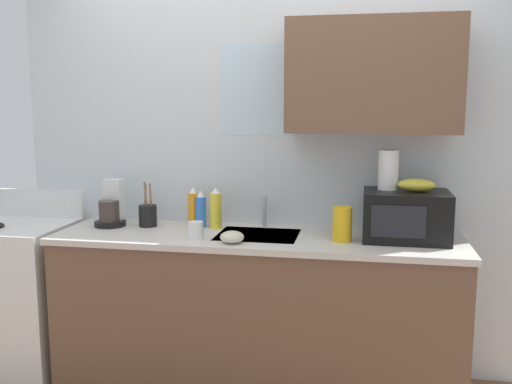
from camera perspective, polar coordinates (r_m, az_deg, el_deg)
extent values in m
cube|color=silver|center=(3.52, 1.07, 2.46)|extent=(3.09, 0.10, 2.50)
cube|color=brown|center=(3.24, 11.65, 11.32)|extent=(0.94, 0.32, 0.62)
cube|color=silver|center=(3.46, 1.09, 10.24)|extent=(0.56, 0.02, 0.55)
cube|color=brown|center=(3.37, 0.00, -12.14)|extent=(2.29, 0.60, 0.86)
cube|color=beige|center=(3.24, 0.00, -4.68)|extent=(2.32, 0.63, 0.03)
cube|color=#9EA0A5|center=(3.27, 0.18, -5.50)|extent=(0.46, 0.38, 0.14)
cylinder|color=#B2B5BA|center=(3.45, 0.86, -1.97)|extent=(0.03, 0.03, 0.19)
cube|color=white|center=(3.92, -22.49, -9.53)|extent=(0.60, 0.60, 0.90)
cube|color=white|center=(4.03, -20.77, -1.05)|extent=(0.60, 0.04, 0.18)
cube|color=black|center=(3.21, 14.83, -2.31)|extent=(0.46, 0.34, 0.27)
cube|color=black|center=(3.04, 14.11, -2.91)|extent=(0.28, 0.01, 0.17)
ellipsoid|color=gold|center=(3.19, 15.84, 0.66)|extent=(0.20, 0.11, 0.07)
cylinder|color=white|center=(3.22, 13.16, 2.19)|extent=(0.11, 0.11, 0.22)
cylinder|color=black|center=(3.59, -14.45, -3.10)|extent=(0.19, 0.19, 0.03)
cylinder|color=#3F332D|center=(3.57, -14.57, -1.87)|extent=(0.12, 0.12, 0.13)
cube|color=silver|center=(3.63, -14.06, -0.79)|extent=(0.11, 0.09, 0.26)
cylinder|color=yellow|center=(3.41, -4.06, -1.90)|extent=(0.07, 0.07, 0.21)
cone|color=white|center=(3.39, -4.09, 0.16)|extent=(0.05, 0.05, 0.04)
cylinder|color=blue|center=(3.46, -5.57, -2.00)|extent=(0.06, 0.06, 0.19)
cone|color=white|center=(3.44, -5.60, -0.19)|extent=(0.05, 0.05, 0.04)
cylinder|color=orange|center=(3.49, -6.33, -1.76)|extent=(0.06, 0.06, 0.20)
cone|color=white|center=(3.47, -6.36, 0.18)|extent=(0.05, 0.05, 0.04)
cylinder|color=gold|center=(3.11, 8.67, -3.20)|extent=(0.10, 0.10, 0.19)
cylinder|color=white|center=(3.17, -6.07, -3.84)|extent=(0.08, 0.08, 0.09)
cylinder|color=black|center=(3.53, -10.82, -2.36)|extent=(0.11, 0.11, 0.13)
cylinder|color=olive|center=(3.52, -11.08, -1.01)|extent=(0.03, 0.01, 0.22)
cylinder|color=olive|center=(3.51, -10.53, -0.97)|extent=(0.03, 0.03, 0.22)
cylinder|color=olive|center=(3.49, -10.98, -0.92)|extent=(0.02, 0.03, 0.24)
ellipsoid|color=beige|center=(3.06, -2.43, -4.54)|extent=(0.13, 0.13, 0.06)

